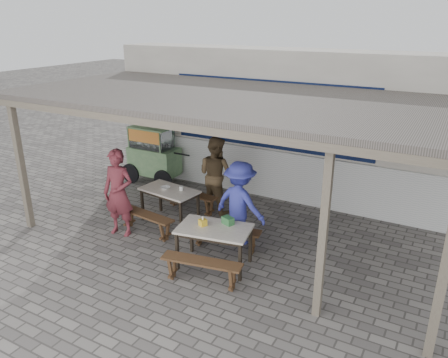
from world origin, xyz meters
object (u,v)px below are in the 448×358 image
tissue_box (203,222)px  bench_right_street (202,267)px  table_right (214,232)px  vendor_cart (153,153)px  patron_right_table (240,204)px  patron_street_side (119,193)px  bench_right_wall (225,233)px  table_left (169,193)px  bench_left_wall (191,197)px  condiment_bowl (165,188)px  patron_wall_side (216,174)px  donation_box (228,221)px  condiment_jar (181,188)px  bench_left_street (146,219)px

tissue_box → bench_right_street: bearing=-60.5°
table_right → vendor_cart: size_ratio=0.72×
patron_right_table → patron_street_side: bearing=28.5°
bench_right_wall → patron_right_table: size_ratio=0.83×
bench_right_street → tissue_box: 0.82m
table_left → bench_left_wall: bearing=90.0°
bench_right_street → patron_street_side: size_ratio=0.78×
bench_left_wall → tissue_box: 2.36m
bench_right_street → condiment_bowl: size_ratio=7.19×
patron_wall_side → donation_box: patron_wall_side is taller
vendor_cart → condiment_jar: vendor_cart is taller
vendor_cart → patron_right_table: patron_right_table is taller
table_left → bench_right_street: (1.86, -1.69, -0.33)m
bench_right_wall → condiment_jar: (-1.37, 0.56, 0.46)m
bench_right_street → condiment_bowl: 2.62m
table_left → vendor_cart: (-1.79, 1.76, 0.16)m
bench_left_street → bench_right_wall: 1.73m
vendor_cart → table_right: bearing=-38.8°
bench_right_street → bench_left_wall: bearing=115.8°
table_right → bench_right_street: (0.11, -0.61, -0.34)m
tissue_box → donation_box: (0.36, 0.27, 0.01)m
table_left → patron_right_table: size_ratio=0.78×
bench_left_wall → patron_right_table: size_ratio=0.81×
table_left → vendor_cart: bearing=142.6°
bench_left_wall → patron_right_table: (1.66, -0.82, 0.51)m
table_left → bench_right_street: 2.53m
bench_left_wall → bench_right_street: bearing=-46.5°
bench_right_street → patron_right_table: size_ratio=0.83×
table_left → condiment_jar: 0.30m
table_left → patron_right_table: (1.75, -0.12, 0.17)m
patron_right_table → donation_box: bearing=109.2°
bench_left_street → bench_left_wall: (0.18, 1.41, 0.00)m
table_left → patron_street_side: bearing=-113.3°
vendor_cart → bench_right_wall: bearing=-33.1°
table_left → condiment_bowl: bearing=-168.9°
patron_wall_side → condiment_jar: size_ratio=18.49×
bench_left_wall → condiment_bowl: size_ratio=7.03×
bench_left_street → table_left: bearing=90.0°
patron_street_side → bench_left_street: bearing=17.7°
bench_left_wall → bench_right_street: size_ratio=0.98×
bench_right_wall → tissue_box: bearing=-109.9°
tissue_box → bench_right_wall: bearing=80.7°
patron_wall_side → tissue_box: patron_wall_side is taller
bench_left_street → condiment_bowl: bearing=97.7°
bench_right_wall → tissue_box: (-0.10, -0.63, 0.48)m
donation_box → bench_left_wall: bearing=139.2°
patron_street_side → tissue_box: 2.09m
table_right → tissue_box: tissue_box is taller
patron_right_table → condiment_bowl: size_ratio=8.67×
patron_street_side → vendor_cart: bearing=105.4°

